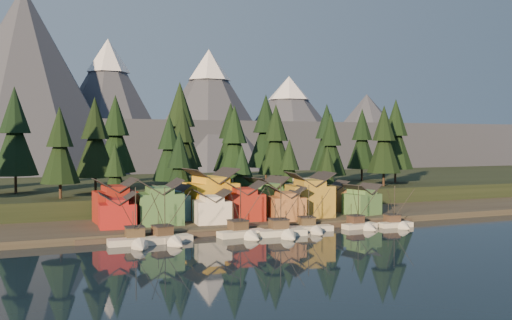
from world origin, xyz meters
name	(u,v)px	position (x,y,z in m)	size (l,w,h in m)	color
ground	(294,243)	(0.00, 0.00, 0.00)	(500.00, 500.00, 0.00)	black
shore_strip	(224,215)	(0.00, 40.00, 0.75)	(400.00, 50.00, 1.50)	#322D24
hillside	(174,191)	(0.00, 90.00, 3.00)	(420.00, 100.00, 6.00)	black
dock	(260,229)	(0.00, 16.50, 0.50)	(80.00, 4.00, 1.00)	#433A30
mountain_ridge	(106,130)	(-4.20, 213.59, 26.06)	(560.00, 190.00, 90.00)	#414553
boat_0	(137,234)	(-28.90, 9.81, 2.30)	(11.38, 12.31, 12.42)	beige
boat_1	(169,232)	(-22.70, 9.83, 2.33)	(10.96, 11.62, 12.27)	beige
boat_2	(245,226)	(-6.32, 10.38, 2.37)	(10.96, 11.77, 12.46)	beige
boat_3	(284,225)	(1.67, 8.01, 2.46)	(11.00, 11.80, 12.79)	silver
boat_4	(312,222)	(10.06, 11.06, 2.10)	(10.92, 11.68, 11.49)	beige
boat_5	(362,219)	(22.81, 10.30, 2.20)	(8.64, 9.29, 10.98)	beige
boat_6	(398,218)	(31.57, 8.70, 2.18)	(8.31, 8.96, 10.76)	silver
house_front_0	(117,209)	(-30.20, 24.60, 5.49)	(8.10, 7.72, 7.59)	#A11A19
house_front_1	(160,201)	(-20.52, 26.18, 6.78)	(10.45, 10.10, 10.05)	#3F6D3B
house_front_2	(212,206)	(-9.26, 22.97, 5.46)	(8.42, 8.48, 7.54)	white
house_front_3	(244,200)	(-0.52, 24.92, 6.26)	(10.30, 9.97, 9.06)	maroon
house_front_4	(287,202)	(8.89, 21.22, 5.63)	(9.10, 9.58, 7.85)	#996036
house_front_5	(310,193)	(16.80, 24.35, 7.23)	(11.87, 11.10, 10.91)	olive
house_front_6	(362,198)	(30.79, 22.40, 5.54)	(8.97, 8.64, 7.68)	#487841
house_back_0	(115,199)	(-29.20, 33.19, 6.75)	(9.40, 9.05, 10.00)	maroon
house_back_1	(170,202)	(-16.84, 30.76, 5.90)	(8.38, 8.46, 8.37)	teal
house_back_2	(211,192)	(-6.25, 32.56, 7.77)	(12.07, 11.23, 11.94)	gold
house_back_3	(266,194)	(9.20, 33.57, 6.45)	(11.01, 10.27, 9.43)	#4B8447
house_back_4	(307,192)	(19.76, 31.22, 6.96)	(10.90, 10.59, 10.40)	beige
house_back_5	(332,195)	(27.50, 31.74, 5.71)	(7.88, 7.96, 8.02)	#A06C39
tree_hill_1	(15,135)	(-50.00, 68.00, 21.86)	(12.45, 12.45, 29.01)	#332319
tree_hill_2	(60,148)	(-40.00, 48.00, 18.41)	(9.75, 9.75, 22.71)	#332319
tree_hill_3	(95,140)	(-30.00, 60.00, 20.31)	(11.23, 11.23, 26.17)	#332319
tree_hill_4	(116,137)	(-22.00, 75.00, 21.35)	(12.05, 12.05, 28.07)	#332319
tree_hill_5	(169,150)	(-12.00, 50.00, 17.64)	(9.14, 9.14, 21.29)	#332319
tree_hill_6	(183,143)	(-4.00, 65.00, 19.39)	(10.51, 10.51, 24.49)	#332319
tree_hill_7	(235,145)	(6.00, 48.00, 19.16)	(10.34, 10.34, 24.08)	#332319
tree_hill_8	(231,140)	(14.00, 72.00, 20.49)	(11.38, 11.38, 26.51)	#332319
tree_hill_9	(276,142)	(22.00, 55.00, 19.79)	(10.83, 10.83, 25.22)	#332319
tree_hill_10	(266,134)	(30.00, 80.00, 22.55)	(13.00, 13.00, 30.27)	#332319
tree_hill_11	(331,147)	(38.00, 50.00, 18.38)	(9.73, 9.73, 22.66)	#332319
tree_hill_12	(327,140)	(46.00, 66.00, 20.51)	(11.39, 11.39, 26.54)	#332319
tree_hill_13	(384,142)	(56.00, 48.00, 19.84)	(10.87, 10.87, 25.32)	#332319
tree_hill_14	(362,141)	(64.00, 72.00, 20.03)	(11.01, 11.01, 25.66)	#332319
tree_hill_15	(180,128)	(0.00, 82.00, 24.33)	(14.39, 14.39, 33.52)	#332319
tree_hill_17	(396,137)	(68.00, 58.00, 21.44)	(12.12, 12.12, 28.24)	#332319
tree_shore_0	(115,177)	(-28.00, 40.00, 11.40)	(7.78, 7.78, 18.13)	#332319
tree_shore_1	(180,169)	(-12.00, 40.00, 13.09)	(9.10, 9.10, 21.21)	#332319
tree_shore_2	(242,175)	(5.00, 40.00, 11.05)	(7.51, 7.51, 17.49)	#332319
tree_shore_3	(289,171)	(19.00, 40.00, 11.98)	(8.24, 8.24, 19.19)	#332319
tree_shore_4	(327,174)	(31.00, 40.00, 10.94)	(7.42, 7.42, 17.29)	#332319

